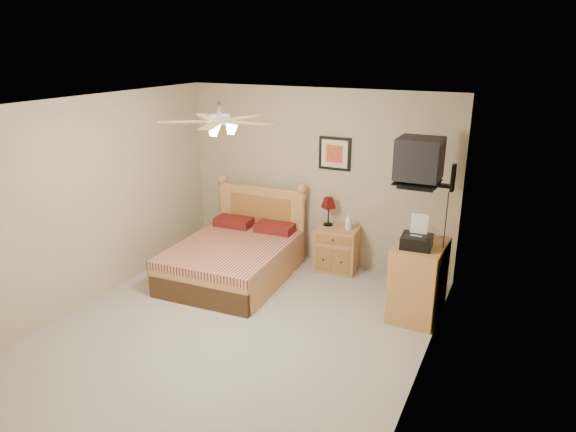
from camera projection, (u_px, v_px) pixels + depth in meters
name	position (u px, v px, depth m)	size (l,w,h in m)	color
floor	(238.00, 329.00, 5.79)	(4.50, 4.50, 0.00)	#9C958C
ceiling	(230.00, 104.00, 4.99)	(4.00, 4.50, 0.04)	white
wall_back	(317.00, 177.00, 7.31)	(4.00, 0.04, 2.50)	tan
wall_front	(61.00, 326.00, 3.47)	(4.00, 0.04, 2.50)	tan
wall_left	(93.00, 201.00, 6.21)	(0.04, 4.50, 2.50)	tan
wall_right	(427.00, 258.00, 4.57)	(0.04, 4.50, 2.50)	tan
bed	(232.00, 238.00, 6.86)	(1.39, 1.83, 1.18)	tan
nightstand	(337.00, 249.00, 7.22)	(0.58, 0.43, 0.63)	#A66A42
table_lamp	(328.00, 211.00, 7.17)	(0.22, 0.22, 0.41)	#510C0D
lotion_bottle	(349.00, 222.00, 7.03)	(0.09, 0.09, 0.23)	white
framed_picture	(335.00, 154.00, 7.06)	(0.46, 0.04, 0.46)	black
dresser	(418.00, 280.00, 5.96)	(0.53, 0.76, 0.90)	#B37D3C
fax_machine	(417.00, 232.00, 5.68)	(0.33, 0.35, 0.35)	black
magazine_lower	(422.00, 234.00, 6.11)	(0.19, 0.25, 0.02)	beige
magazine_upper	(421.00, 231.00, 6.12)	(0.20, 0.27, 0.02)	tan
wall_tv	(433.00, 163.00, 5.63)	(0.56, 0.46, 0.58)	black
ceiling_fan	(220.00, 121.00, 4.86)	(1.14, 1.14, 0.28)	white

